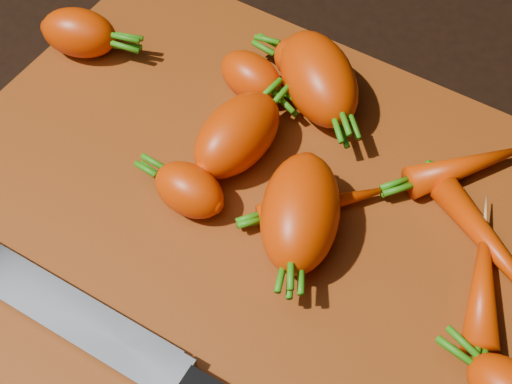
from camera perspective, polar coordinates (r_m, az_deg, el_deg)
The scene contains 14 objects.
ground at distance 0.56m, azimuth -0.54°, elevation -2.76°, with size 2.00×2.00×0.01m, color black.
cutting_board at distance 0.55m, azimuth -0.55°, elevation -2.15°, with size 0.50×0.40×0.01m, color #89380C.
carrot_0 at distance 0.66m, azimuth -13.98°, elevation 12.26°, with size 0.07×0.04×0.04m, color #CC3200.
carrot_1 at distance 0.53m, azimuth -5.37°, elevation 0.16°, with size 0.06×0.04×0.04m, color #CC3200.
carrot_2 at distance 0.59m, azimuth 5.02°, elevation 9.04°, with size 0.10×0.06×0.06m, color #CC3200.
carrot_3 at distance 0.56m, azimuth -1.50°, elevation 4.61°, with size 0.09×0.05×0.05m, color #CC3200.
carrot_4 at distance 0.61m, azimuth 4.48°, elevation 10.15°, with size 0.07×0.04×0.04m, color #CC3200.
carrot_5 at distance 0.61m, azimuth -0.40°, elevation 9.21°, with size 0.06×0.04×0.04m, color #CC3200.
carrot_7 at distance 0.54m, azimuth 5.60°, elevation -0.92°, with size 0.10×0.02×0.02m, color #CC3200.
carrot_8 at distance 0.54m, azimuth 18.85°, elevation -4.77°, with size 0.13×0.02×0.02m, color #CC3200.
carrot_9 at distance 0.52m, azimuth 17.67°, elevation -6.96°, with size 0.10×0.03×0.03m, color #CC3200.
carrot_10 at distance 0.51m, azimuth 3.56°, elevation -1.62°, with size 0.10×0.06×0.06m, color #CC3200.
carrot_11 at distance 0.58m, azimuth 16.55°, elevation 2.04°, with size 0.10×0.03×0.03m, color #CC3200.
knife at distance 0.51m, azimuth -13.84°, elevation -9.87°, with size 0.30×0.04×0.02m.
Camera 1 is at (0.16, -0.25, 0.47)m, focal length 50.00 mm.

